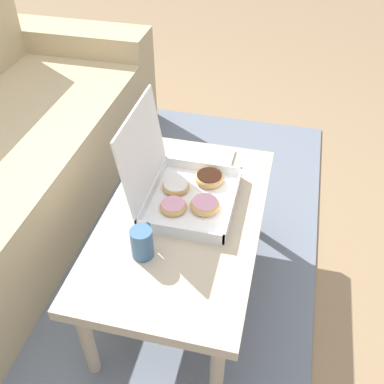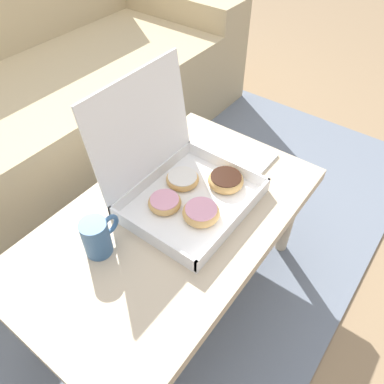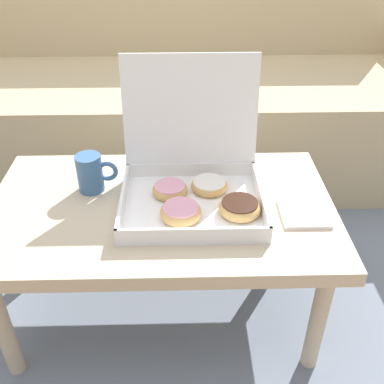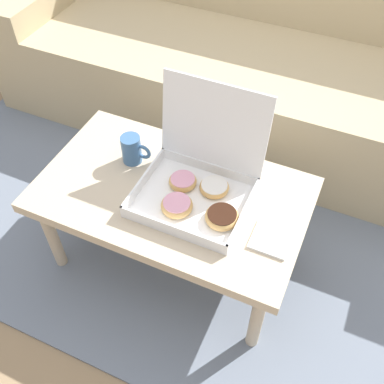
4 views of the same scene
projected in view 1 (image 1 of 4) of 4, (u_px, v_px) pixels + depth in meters
ground_plane at (148, 282)px, 1.85m from camera, size 12.00×12.00×0.00m
area_rug at (81, 268)px, 1.90m from camera, size 2.67×1.94×0.01m
coffee_table at (182, 226)px, 1.59m from camera, size 0.93×0.55×0.41m
pastry_box at (182, 186)px, 1.60m from camera, size 0.37×0.35×0.35m
coffee_mug at (142, 242)px, 1.40m from camera, size 0.11×0.07×0.11m
napkin_stack at (218, 157)px, 1.82m from camera, size 0.12×0.12×0.01m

